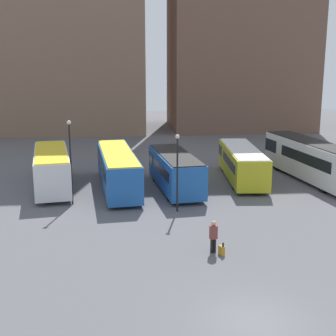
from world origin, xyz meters
TOP-DOWN VIEW (x-y plane):
  - ground_plane at (0.00, 0.00)m, footprint 160.00×160.00m
  - building_block_right at (12.16, 54.47)m, footprint 20.15×15.55m
  - bus_0 at (-10.75, 20.72)m, footprint 4.14×10.19m
  - bus_1 at (-5.56, 20.22)m, footprint 3.75×11.80m
  - bus_2 at (-1.05, 19.53)m, footprint 3.68×9.49m
  - bus_3 at (4.94, 22.02)m, footprint 3.29×10.46m
  - bus_4 at (10.72, 21.62)m, footprint 4.23×12.69m
  - traveler at (-0.36, 6.80)m, footprint 0.58×0.58m
  - suitcase at (0.02, 6.46)m, footprint 0.31×0.42m
  - lamp_post_0 at (-1.49, 13.91)m, footprint 0.28×0.28m
  - lamp_post_1 at (-8.71, 16.21)m, footprint 0.28×0.28m

SIDE VIEW (x-z plane):
  - ground_plane at x=0.00m, z-range 0.00..0.00m
  - suitcase at x=0.02m, z-range -0.11..0.61m
  - traveler at x=-0.36m, z-range 0.17..1.93m
  - bus_3 at x=4.94m, z-range 0.13..2.89m
  - bus_2 at x=-1.05m, z-range 0.12..3.00m
  - bus_1 at x=-5.56m, z-range 0.14..3.13m
  - bus_0 at x=-10.75m, z-range 0.13..3.18m
  - bus_4 at x=10.72m, z-range 0.15..3.50m
  - lamp_post_0 at x=-1.49m, z-range 0.49..5.74m
  - lamp_post_1 at x=-8.71m, z-range 0.51..6.47m
  - building_block_right at x=12.16m, z-range 0.00..35.91m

